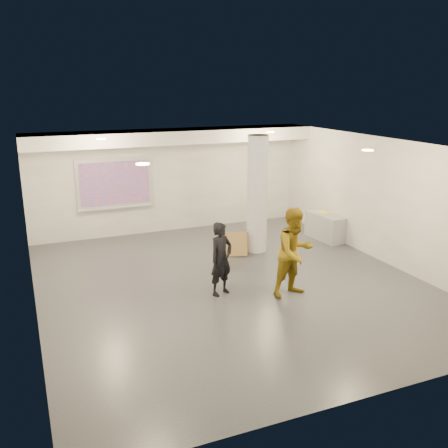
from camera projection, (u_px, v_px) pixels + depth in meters
name	position (u px, v px, depth m)	size (l,w,h in m)	color
floor	(231.00, 284.00, 10.90)	(8.00, 9.00, 0.01)	#373A3E
ceiling	(232.00, 146.00, 10.08)	(8.00, 9.00, 0.01)	silver
wall_back	(170.00, 180.00, 14.49)	(8.00, 0.01, 3.00)	beige
wall_front	(369.00, 300.00, 6.49)	(8.00, 0.01, 3.00)	beige
wall_left	(29.00, 239.00, 9.01)	(0.01, 9.00, 3.00)	beige
wall_right	(384.00, 201.00, 11.97)	(0.01, 9.00, 3.00)	beige
soffit_band	(174.00, 136.00, 13.64)	(8.00, 1.10, 0.36)	silver
downlight_nw	(101.00, 139.00, 11.49)	(0.22, 0.22, 0.02)	#FFF691
downlight_ne	(270.00, 132.00, 13.12)	(0.22, 0.22, 0.02)	#FFF691
downlight_sw	(143.00, 164.00, 7.94)	(0.22, 0.22, 0.02)	#FFF691
downlight_se	(368.00, 150.00, 9.57)	(0.22, 0.22, 0.02)	#FFF691
column	(257.00, 194.00, 12.64)	(0.52, 0.52, 3.00)	silver
projection_screen	(115.00, 184.00, 13.84)	(2.10, 0.13, 1.42)	silver
credenza	(326.00, 227.00, 13.91)	(0.52, 1.24, 0.72)	#939598
papers_stack	(323.00, 212.00, 13.97)	(0.24, 0.31, 0.02)	silver
postit_pad	(324.00, 212.00, 13.98)	(0.21, 0.28, 0.03)	#FFF812
cardboard_back	(248.00, 242.00, 12.86)	(0.49, 0.04, 0.53)	olive
cardboard_front	(236.00, 244.00, 12.60)	(0.56, 0.06, 0.62)	olive
woman	(221.00, 259.00, 10.16)	(0.56, 0.37, 1.53)	black
man	(295.00, 252.00, 10.09)	(0.90, 0.70, 1.85)	olive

